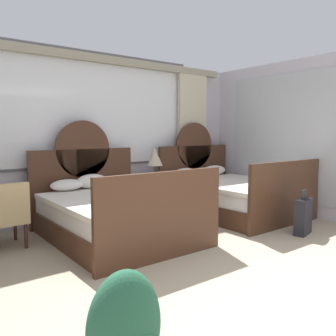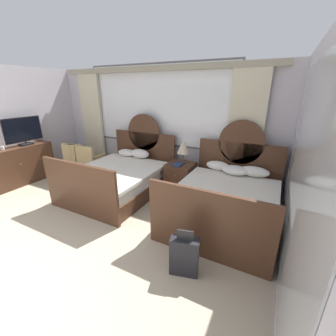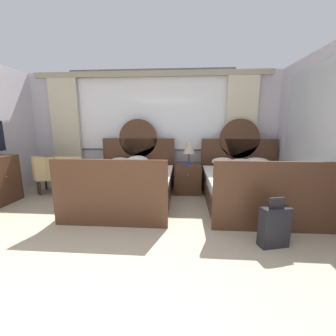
{
  "view_description": "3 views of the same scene",
  "coord_description": "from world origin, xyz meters",
  "px_view_note": "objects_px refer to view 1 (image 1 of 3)",
  "views": [
    {
      "loc": [
        -2.59,
        -1.06,
        1.44
      ],
      "look_at": [
        0.77,
        3.31,
        0.88
      ],
      "focal_mm": 37.71,
      "sensor_mm": 36.0,
      "label": 1
    },
    {
      "loc": [
        2.71,
        -0.34,
        2.19
      ],
      "look_at": [
        0.8,
        3.35,
        0.68
      ],
      "focal_mm": 23.26,
      "sensor_mm": 36.0,
      "label": 2
    },
    {
      "loc": [
        0.77,
        -0.87,
        1.48
      ],
      "look_at": [
        0.51,
        2.86,
        0.73
      ],
      "focal_mm": 22.91,
      "sensor_mm": 36.0,
      "label": 3
    }
  ],
  "objects_px": {
    "table_lamp_on_nightstand": "(155,157)",
    "armchair_by_window_left": "(3,213)",
    "book_on_nightstand": "(159,179)",
    "backpack_on_bench": "(126,331)",
    "bed_near_window": "(115,213)",
    "bed_near_mirror": "(231,194)",
    "suitcase_on_floor": "(303,216)",
    "nightstand_between_beds": "(156,198)"
  },
  "relations": [
    {
      "from": "nightstand_between_beds",
      "to": "backpack_on_bench",
      "type": "xyz_separation_m",
      "value": [
        -2.83,
        -3.75,
        0.37
      ]
    },
    {
      "from": "bed_near_mirror",
      "to": "armchair_by_window_left",
      "type": "bearing_deg",
      "value": 173.51
    },
    {
      "from": "backpack_on_bench",
      "to": "suitcase_on_floor",
      "type": "relative_size",
      "value": 0.72
    },
    {
      "from": "bed_near_mirror",
      "to": "backpack_on_bench",
      "type": "relative_size",
      "value": 4.73
    },
    {
      "from": "nightstand_between_beds",
      "to": "suitcase_on_floor",
      "type": "xyz_separation_m",
      "value": [
        1.02,
        -2.14,
        -0.07
      ]
    },
    {
      "from": "book_on_nightstand",
      "to": "backpack_on_bench",
      "type": "distance_m",
      "value": 4.6
    },
    {
      "from": "bed_near_window",
      "to": "backpack_on_bench",
      "type": "relative_size",
      "value": 4.73
    },
    {
      "from": "table_lamp_on_nightstand",
      "to": "armchair_by_window_left",
      "type": "height_order",
      "value": "table_lamp_on_nightstand"
    },
    {
      "from": "book_on_nightstand",
      "to": "backpack_on_bench",
      "type": "relative_size",
      "value": 0.57
    },
    {
      "from": "bed_near_window",
      "to": "armchair_by_window_left",
      "type": "xyz_separation_m",
      "value": [
        -1.32,
        0.43,
        0.11
      ]
    },
    {
      "from": "table_lamp_on_nightstand",
      "to": "book_on_nightstand",
      "type": "height_order",
      "value": "table_lamp_on_nightstand"
    },
    {
      "from": "bed_near_mirror",
      "to": "backpack_on_bench",
      "type": "height_order",
      "value": "bed_near_mirror"
    },
    {
      "from": "bed_near_mirror",
      "to": "backpack_on_bench",
      "type": "bearing_deg",
      "value": -142.21
    },
    {
      "from": "bed_near_window",
      "to": "table_lamp_on_nightstand",
      "type": "relative_size",
      "value": 4.06
    },
    {
      "from": "table_lamp_on_nightstand",
      "to": "armchair_by_window_left",
      "type": "bearing_deg",
      "value": -173.03
    },
    {
      "from": "book_on_nightstand",
      "to": "suitcase_on_floor",
      "type": "relative_size",
      "value": 0.41
    },
    {
      "from": "bed_near_mirror",
      "to": "book_on_nightstand",
      "type": "bearing_deg",
      "value": 155.4
    },
    {
      "from": "bed_near_window",
      "to": "bed_near_mirror",
      "type": "relative_size",
      "value": 1.0
    },
    {
      "from": "backpack_on_bench",
      "to": "suitcase_on_floor",
      "type": "distance_m",
      "value": 4.19
    },
    {
      "from": "nightstand_between_beds",
      "to": "armchair_by_window_left",
      "type": "xyz_separation_m",
      "value": [
        -2.49,
        -0.24,
        0.13
      ]
    },
    {
      "from": "nightstand_between_beds",
      "to": "table_lamp_on_nightstand",
      "type": "distance_m",
      "value": 0.7
    },
    {
      "from": "book_on_nightstand",
      "to": "backpack_on_bench",
      "type": "xyz_separation_m",
      "value": [
        -2.81,
        -3.63,
        0.03
      ]
    },
    {
      "from": "nightstand_between_beds",
      "to": "armchair_by_window_left",
      "type": "bearing_deg",
      "value": -174.55
    },
    {
      "from": "nightstand_between_beds",
      "to": "suitcase_on_floor",
      "type": "distance_m",
      "value": 2.37
    },
    {
      "from": "nightstand_between_beds",
      "to": "suitcase_on_floor",
      "type": "relative_size",
      "value": 1.03
    },
    {
      "from": "nightstand_between_beds",
      "to": "backpack_on_bench",
      "type": "height_order",
      "value": "backpack_on_bench"
    },
    {
      "from": "table_lamp_on_nightstand",
      "to": "book_on_nightstand",
      "type": "distance_m",
      "value": 0.4
    },
    {
      "from": "bed_near_mirror",
      "to": "table_lamp_on_nightstand",
      "type": "bearing_deg",
      "value": 147.64
    },
    {
      "from": "book_on_nightstand",
      "to": "nightstand_between_beds",
      "type": "bearing_deg",
      "value": 83.04
    },
    {
      "from": "bed_near_window",
      "to": "book_on_nightstand",
      "type": "distance_m",
      "value": 1.32
    },
    {
      "from": "nightstand_between_beds",
      "to": "armchair_by_window_left",
      "type": "relative_size",
      "value": 0.78
    },
    {
      "from": "bed_near_mirror",
      "to": "armchair_by_window_left",
      "type": "height_order",
      "value": "bed_near_mirror"
    },
    {
      "from": "book_on_nightstand",
      "to": "armchair_by_window_left",
      "type": "xyz_separation_m",
      "value": [
        -2.48,
        -0.12,
        -0.21
      ]
    },
    {
      "from": "book_on_nightstand",
      "to": "armchair_by_window_left",
      "type": "height_order",
      "value": "armchair_by_window_left"
    },
    {
      "from": "suitcase_on_floor",
      "to": "book_on_nightstand",
      "type": "bearing_deg",
      "value": 117.13
    },
    {
      "from": "bed_near_window",
      "to": "backpack_on_bench",
      "type": "height_order",
      "value": "bed_near_window"
    },
    {
      "from": "book_on_nightstand",
      "to": "armchair_by_window_left",
      "type": "bearing_deg",
      "value": -177.14
    },
    {
      "from": "table_lamp_on_nightstand",
      "to": "book_on_nightstand",
      "type": "relative_size",
      "value": 2.04
    },
    {
      "from": "armchair_by_window_left",
      "to": "suitcase_on_floor",
      "type": "distance_m",
      "value": 4.0
    },
    {
      "from": "nightstand_between_beds",
      "to": "backpack_on_bench",
      "type": "distance_m",
      "value": 4.71
    },
    {
      "from": "armchair_by_window_left",
      "to": "backpack_on_bench",
      "type": "bearing_deg",
      "value": -95.4
    },
    {
      "from": "bed_near_window",
      "to": "backpack_on_bench",
      "type": "distance_m",
      "value": 3.52
    }
  ]
}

